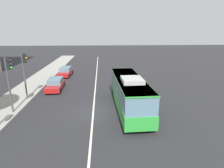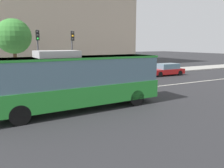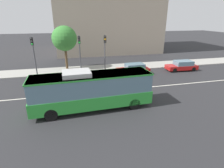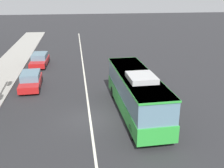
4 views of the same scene
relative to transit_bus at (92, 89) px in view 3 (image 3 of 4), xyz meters
name	(u,v)px [view 3 (image 3 of 4)]	position (x,y,z in m)	size (l,w,h in m)	color
ground_plane	(85,93)	(-0.33, 3.46, -1.81)	(160.00, 160.00, 0.00)	#28282B
sidewalk_kerb	(80,70)	(-0.33, 12.29, -1.74)	(80.00, 3.81, 0.14)	#9E9B93
lane_centre_line	(85,93)	(-0.33, 3.46, -1.80)	(76.00, 0.16, 0.01)	silver
transit_bus	(92,89)	(0.00, 0.00, 0.00)	(10.08, 2.86, 3.46)	green
sedan_red	(182,66)	(14.50, 8.63, -1.09)	(4.58, 2.02, 1.46)	#B21919
sedan_red_ahead	(133,69)	(6.85, 8.60, -1.09)	(4.56, 1.95, 1.46)	#B21919
traffic_light_near_corner	(105,47)	(3.26, 10.76, 1.75)	(0.33, 0.62, 5.20)	#47474C
traffic_light_mid_block	(80,48)	(-0.25, 10.78, 1.75)	(0.33, 0.62, 5.20)	#47474C
traffic_light_far_corner	(33,50)	(-6.13, 10.68, 1.75)	(0.34, 0.62, 5.20)	#47474C
street_tree_kerbside_left	(64,39)	(-2.19, 13.23, 2.78)	(3.59, 3.59, 6.41)	#4C3823
office_block_background	(105,5)	(7.16, 29.41, 8.39)	(22.49, 16.83, 20.40)	tan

